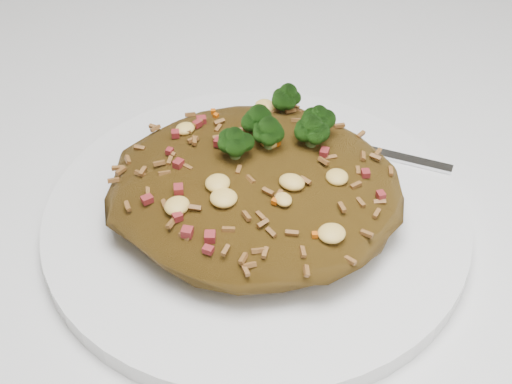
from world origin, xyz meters
TOP-DOWN VIEW (x-y plane):
  - dining_table at (0.00, 0.00)m, footprint 1.20×0.80m
  - plate at (0.01, -0.08)m, footprint 0.28×0.28m
  - fried_rice at (0.01, -0.08)m, footprint 0.19×0.17m
  - fork at (0.07, -0.01)m, footprint 0.16×0.06m

SIDE VIEW (x-z plane):
  - dining_table at x=0.00m, z-range 0.28..1.03m
  - plate at x=0.01m, z-range 0.75..0.76m
  - fork at x=0.07m, z-range 0.76..0.77m
  - fried_rice at x=0.01m, z-range 0.76..0.82m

